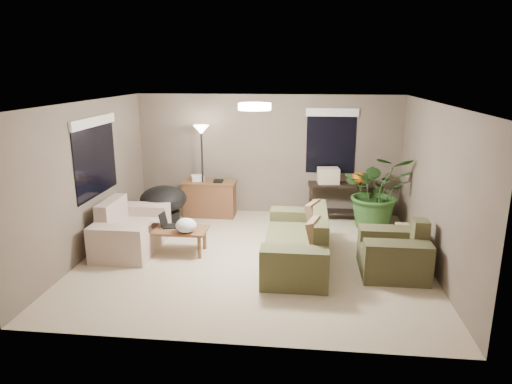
# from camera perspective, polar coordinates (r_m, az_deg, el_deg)

# --- Properties ---
(room_shell) EXTENTS (5.50, 5.50, 5.50)m
(room_shell) POSITION_cam_1_polar(r_m,az_deg,el_deg) (7.19, -0.17, 1.13)
(room_shell) COLOR #C3B291
(room_shell) RESTS_ON ground
(main_sofa) EXTENTS (0.95, 2.20, 0.85)m
(main_sofa) POSITION_cam_1_polar(r_m,az_deg,el_deg) (7.30, 5.35, -6.61)
(main_sofa) COLOR brown
(main_sofa) RESTS_ON ground
(throw_pillows) EXTENTS (0.38, 1.40, 0.47)m
(throw_pillows) POSITION_cam_1_polar(r_m,az_deg,el_deg) (7.18, 7.46, -4.02)
(throw_pillows) COLOR #8C7251
(throw_pillows) RESTS_ON main_sofa
(loveseat) EXTENTS (0.90, 1.60, 0.85)m
(loveseat) POSITION_cam_1_polar(r_m,az_deg,el_deg) (8.13, -15.44, -4.78)
(loveseat) COLOR beige
(loveseat) RESTS_ON ground
(armchair) EXTENTS (0.95, 1.00, 0.85)m
(armchair) POSITION_cam_1_polar(r_m,az_deg,el_deg) (7.21, 16.88, -7.46)
(armchair) COLOR brown
(armchair) RESTS_ON ground
(coffee_table) EXTENTS (1.00, 0.55, 0.42)m
(coffee_table) POSITION_cam_1_polar(r_m,az_deg,el_deg) (7.74, -9.84, -4.99)
(coffee_table) COLOR brown
(coffee_table) RESTS_ON ground
(laptop) EXTENTS (0.40, 0.31, 0.24)m
(laptop) POSITION_cam_1_polar(r_m,az_deg,el_deg) (7.83, -10.87, -3.84)
(laptop) COLOR black
(laptop) RESTS_ON coffee_table
(plastic_bag) EXTENTS (0.40, 0.38, 0.24)m
(plastic_bag) POSITION_cam_1_polar(r_m,az_deg,el_deg) (7.49, -8.74, -4.15)
(plastic_bag) COLOR white
(plastic_bag) RESTS_ON coffee_table
(desk) EXTENTS (1.10, 0.50, 0.75)m
(desk) POSITION_cam_1_polar(r_m,az_deg,el_deg) (9.59, -5.79, -0.80)
(desk) COLOR brown
(desk) RESTS_ON ground
(desk_papers) EXTENTS (0.70, 0.30, 0.12)m
(desk_papers) POSITION_cam_1_polar(r_m,az_deg,el_deg) (9.50, -6.79, 1.68)
(desk_papers) COLOR silver
(desk_papers) RESTS_ON desk
(console_table) EXTENTS (1.30, 0.40, 0.75)m
(console_table) POSITION_cam_1_polar(r_m,az_deg,el_deg) (9.48, 10.42, -0.78)
(console_table) COLOR black
(console_table) RESTS_ON ground
(pumpkin) EXTENTS (0.32, 0.32, 0.24)m
(pumpkin) POSITION_cam_1_polar(r_m,az_deg,el_deg) (9.41, 12.67, 1.69)
(pumpkin) COLOR orange
(pumpkin) RESTS_ON console_table
(cardboard_box) EXTENTS (0.45, 0.36, 0.31)m
(cardboard_box) POSITION_cam_1_polar(r_m,az_deg,el_deg) (9.35, 9.03, 2.03)
(cardboard_box) COLOR beige
(cardboard_box) RESTS_ON console_table
(papasan_chair) EXTENTS (1.19, 1.19, 0.80)m
(papasan_chair) POSITION_cam_1_polar(r_m,az_deg,el_deg) (9.07, -11.46, -1.36)
(papasan_chair) COLOR black
(papasan_chair) RESTS_ON ground
(floor_lamp) EXTENTS (0.32, 0.32, 1.91)m
(floor_lamp) POSITION_cam_1_polar(r_m,az_deg,el_deg) (9.29, -6.82, 6.37)
(floor_lamp) COLOR black
(floor_lamp) RESTS_ON ground
(ceiling_fixture) EXTENTS (0.50, 0.50, 0.10)m
(ceiling_fixture) POSITION_cam_1_polar(r_m,az_deg,el_deg) (7.00, -0.18, 10.63)
(ceiling_fixture) COLOR white
(ceiling_fixture) RESTS_ON room_shell
(houseplant) EXTENTS (1.31, 1.46, 1.14)m
(houseplant) POSITION_cam_1_polar(r_m,az_deg,el_deg) (9.08, 14.83, -0.88)
(houseplant) COLOR #2D5923
(houseplant) RESTS_ON ground
(cat_scratching_post) EXTENTS (0.32, 0.32, 0.50)m
(cat_scratching_post) POSITION_cam_1_polar(r_m,az_deg,el_deg) (8.04, 17.74, -5.81)
(cat_scratching_post) COLOR tan
(cat_scratching_post) RESTS_ON ground
(window_left) EXTENTS (0.05, 1.56, 1.33)m
(window_left) POSITION_cam_1_polar(r_m,az_deg,el_deg) (8.13, -19.50, 5.73)
(window_left) COLOR black
(window_left) RESTS_ON room_shell
(window_back) EXTENTS (1.06, 0.05, 1.33)m
(window_back) POSITION_cam_1_polar(r_m,az_deg,el_deg) (9.50, 9.41, 7.62)
(window_back) COLOR black
(window_back) RESTS_ON room_shell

